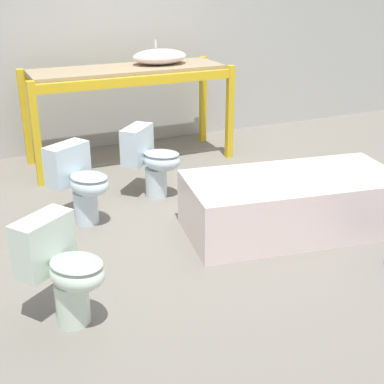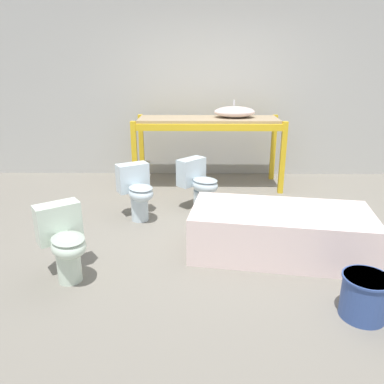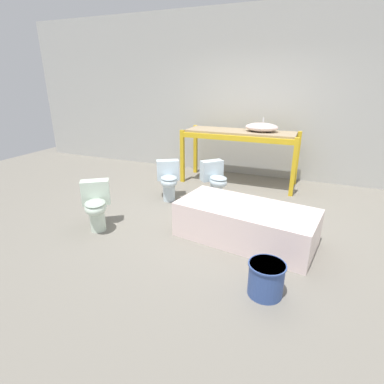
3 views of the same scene
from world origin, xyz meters
The scene contains 8 objects.
ground_plane centered at (0.00, 0.00, 0.00)m, with size 12.00×12.00×0.00m, color slate.
warehouse_wall_rear centered at (0.00, 2.24, 1.60)m, with size 10.80×0.08×3.20m.
shelving_rack centered at (-0.11, 1.57, 0.86)m, with size 2.12×0.75×1.01m.
sink_basin centered at (0.27, 1.61, 1.09)m, with size 0.59×0.42×0.24m.
bathtub_main centered at (0.52, -0.57, 0.26)m, with size 1.77×1.03×0.45m.
toilet_near centered at (-0.25, 0.55, 0.36)m, with size 0.58×0.57×0.64m.
toilet_far centered at (-0.96, 0.27, 0.36)m, with size 0.53×0.59×0.64m.
toilet_extra centered at (-1.37, -1.04, 0.36)m, with size 0.55×0.59×0.64m.
Camera 1 is at (-1.79, -3.77, 1.94)m, focal length 50.00 mm.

